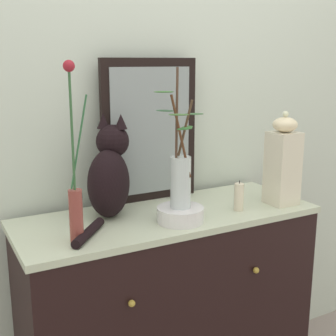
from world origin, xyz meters
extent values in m
cube|color=silver|center=(0.00, 0.30, 1.30)|extent=(4.40, 0.08, 2.60)
cube|color=black|center=(0.00, 0.00, 0.45)|extent=(1.15, 0.43, 0.89)
cube|color=beige|center=(0.00, 0.00, 0.90)|extent=(1.17, 0.44, 0.02)
sphere|color=#B79338|center=(-0.26, -0.23, 0.71)|extent=(0.02, 0.02, 0.02)
sphere|color=#B79338|center=(0.26, -0.23, 0.71)|extent=(0.02, 0.02, 0.02)
cube|color=black|center=(0.02, 0.20, 1.21)|extent=(0.42, 0.03, 0.59)
cube|color=gray|center=(0.02, 0.19, 1.21)|extent=(0.35, 0.01, 0.52)
ellipsoid|color=black|center=(-0.21, 0.07, 1.05)|extent=(0.25, 0.25, 0.26)
sphere|color=black|center=(-0.18, 0.12, 1.20)|extent=(0.13, 0.13, 0.13)
cone|color=black|center=(-0.20, 0.14, 1.27)|extent=(0.05, 0.05, 0.06)
cone|color=black|center=(-0.15, 0.09, 1.27)|extent=(0.05, 0.05, 0.06)
cylinder|color=black|center=(-0.35, -0.09, 0.93)|extent=(0.17, 0.19, 0.03)
cylinder|color=brown|center=(-0.40, -0.11, 1.00)|extent=(0.04, 0.04, 0.17)
cylinder|color=#345E37|center=(-0.40, -0.11, 1.28)|extent=(0.01, 0.01, 0.37)
sphere|color=maroon|center=(-0.40, -0.11, 1.48)|extent=(0.04, 0.04, 0.04)
cylinder|color=#2C6039|center=(-0.38, -0.11, 1.24)|extent=(0.07, 0.01, 0.30)
cylinder|color=white|center=(-0.01, -0.10, 0.94)|extent=(0.17, 0.17, 0.06)
cylinder|color=silver|center=(-0.01, -0.10, 1.07)|extent=(0.07, 0.07, 0.19)
cylinder|color=#483225|center=(-0.02, -0.10, 1.28)|extent=(0.04, 0.06, 0.39)
ellipsoid|color=#385E41|center=(-0.06, -0.08, 1.32)|extent=(0.07, 0.08, 0.01)
ellipsoid|color=#36652E|center=(-0.06, -0.09, 1.39)|extent=(0.08, 0.06, 0.01)
cylinder|color=#4E2E1C|center=(-0.01, -0.12, 1.23)|extent=(0.07, 0.04, 0.29)
ellipsoid|color=#2E662D|center=(-0.02, -0.16, 1.27)|extent=(0.08, 0.06, 0.01)
ellipsoid|color=#3C6130|center=(-0.05, -0.17, 1.32)|extent=(0.08, 0.07, 0.01)
cylinder|color=#4C3726|center=(0.01, -0.10, 1.22)|extent=(0.05, 0.07, 0.27)
ellipsoid|color=#386732|center=(0.05, -0.06, 1.26)|extent=(0.08, 0.07, 0.01)
ellipsoid|color=#3D663C|center=(0.07, -0.07, 1.30)|extent=(0.08, 0.06, 0.01)
cube|color=#EEE2CA|center=(0.47, -0.11, 1.07)|extent=(0.11, 0.11, 0.30)
ellipsoid|color=#F9E3BB|center=(0.47, -0.11, 1.24)|extent=(0.10, 0.10, 0.06)
sphere|color=#EAECC6|center=(0.47, -0.11, 1.29)|extent=(0.02, 0.02, 0.02)
cylinder|color=beige|center=(0.26, -0.10, 0.97)|extent=(0.04, 0.04, 0.11)
cylinder|color=black|center=(0.26, -0.10, 1.03)|extent=(0.00, 0.00, 0.01)
camera|label=1|loc=(-0.79, -1.48, 1.49)|focal=48.84mm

